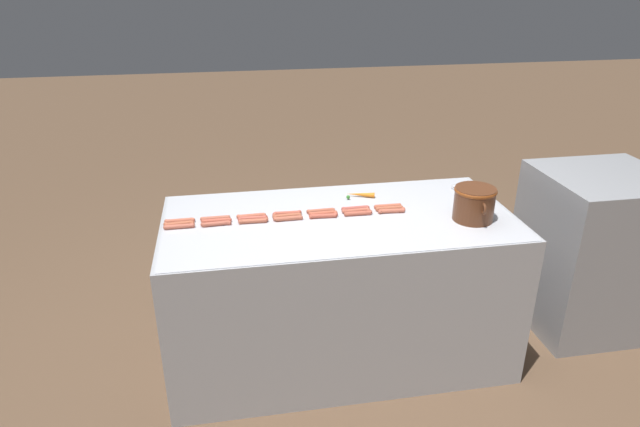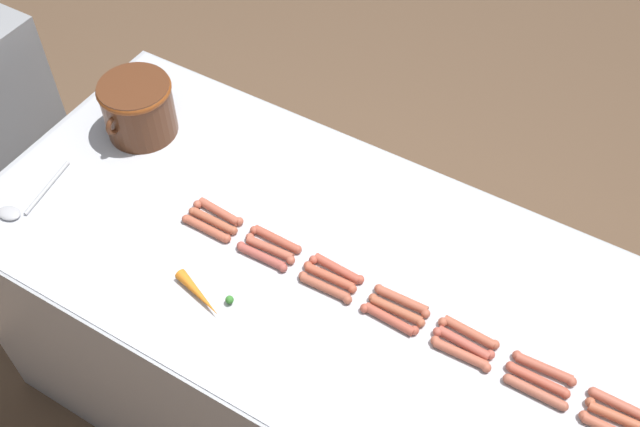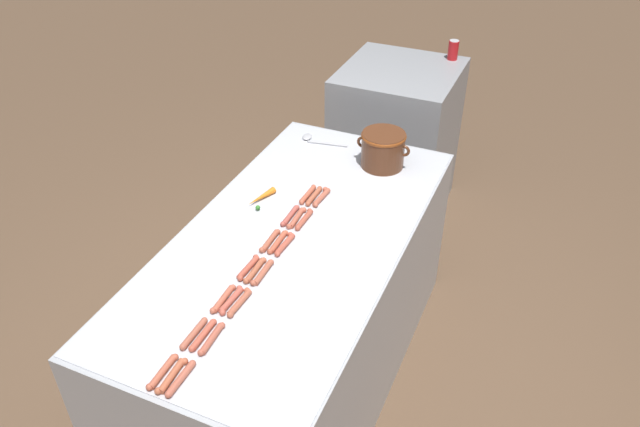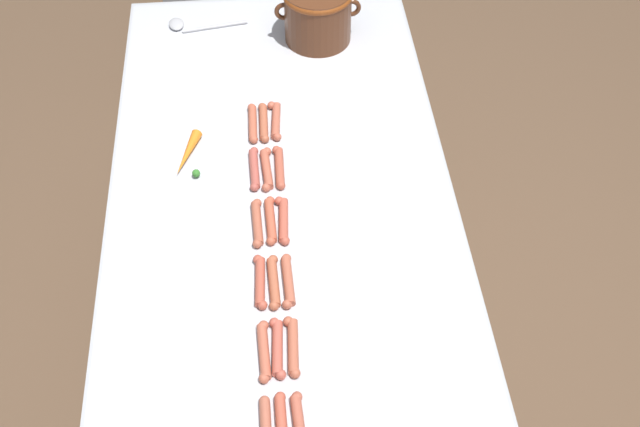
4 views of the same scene
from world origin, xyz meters
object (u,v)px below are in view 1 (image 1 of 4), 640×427
hot_dog_5 (355,208)px  hot_dog_18 (324,216)px  hot_dog_16 (253,221)px  hot_dog_17 (288,218)px  hot_dog_4 (321,211)px  hot_dog_19 (358,213)px  hot_dog_9 (253,218)px  hot_dog_15 (216,224)px  hot_dog_11 (323,213)px  bean_pot (474,202)px  back_cabinet (592,251)px  hot_dog_1 (215,218)px  hot_dog_0 (180,221)px  hot_dog_10 (287,216)px  hot_dog_12 (356,211)px  hot_dog_14 (179,226)px  hot_dog_3 (287,213)px  hot_dog_20 (392,211)px  hot_dog_13 (389,208)px  hot_dog_6 (388,206)px  hot_dog_8 (217,221)px  carrot (360,195)px  hot_dog_2 (251,216)px  serving_spoon (459,188)px  hot_dog_7 (179,224)px

hot_dog_5 → hot_dog_18: same height
hot_dog_16 → hot_dog_17: (-0.00, 0.19, 0.00)m
hot_dog_4 → hot_dog_19: bearing=71.7°
hot_dog_9 → hot_dog_15: 0.20m
hot_dog_11 → bean_pot: size_ratio=0.58×
back_cabinet → hot_dog_9: size_ratio=6.28×
back_cabinet → hot_dog_1: bearing=-90.5°
hot_dog_11 → bean_pot: (0.19, 0.80, 0.09)m
hot_dog_0 → hot_dog_10: size_ratio=1.00×
hot_dog_12 → hot_dog_18: 0.19m
hot_dog_14 → hot_dog_10: bearing=93.5°
hot_dog_1 → hot_dog_3: size_ratio=1.00×
hot_dog_17 → hot_dog_19: size_ratio=1.00×
hot_dog_5 → hot_dog_19: size_ratio=1.00×
hot_dog_10 → hot_dog_20: same height
hot_dog_12 → hot_dog_13: 0.19m
hot_dog_11 → hot_dog_19: size_ratio=1.00×
hot_dog_3 → hot_dog_6: same height
hot_dog_13 → hot_dog_15: bearing=-87.8°
hot_dog_12 → hot_dog_8: bearing=-90.1°
hot_dog_5 → hot_dog_13: size_ratio=1.00×
hot_dog_1 → hot_dog_12: 0.78m
hot_dog_15 → back_cabinet: bearing=91.2°
hot_dog_13 → hot_dog_14: same height
hot_dog_1 → hot_dog_18: size_ratio=1.00×
hot_dog_9 → hot_dog_18: same height
hot_dog_5 → carrot: size_ratio=0.93×
hot_dog_14 → hot_dog_15: 0.19m
hot_dog_9 → carrot: size_ratio=0.92×
hot_dog_3 → hot_dog_9: 0.20m
hot_dog_0 → hot_dog_4: same height
hot_dog_12 → hot_dog_15: (0.04, -0.78, 0.00)m
back_cabinet → hot_dog_11: 1.80m
hot_dog_13 → hot_dog_20: size_ratio=1.00×
hot_dog_0 → hot_dog_10: 0.58m
hot_dog_5 → hot_dog_9: bearing=-86.6°
hot_dog_1 → hot_dog_15: (0.07, 0.00, 0.00)m
hot_dog_2 → hot_dog_12: same height
hot_dog_9 → hot_dog_13: bearing=90.0°
hot_dog_8 → carrot: (-0.22, 0.85, 0.00)m
hot_dog_8 → bean_pot: bearing=81.9°
hot_dog_9 → hot_dog_15: (0.04, -0.20, 0.00)m
hot_dog_2 → hot_dog_10: bearing=80.6°
hot_dog_5 → serving_spoon: 0.73m
hot_dog_7 → bean_pot: bean_pot is taller
back_cabinet → hot_dog_11: back_cabinet is taller
hot_dog_1 → hot_dog_9: size_ratio=1.00×
serving_spoon → back_cabinet: bearing=75.7°
hot_dog_5 → hot_dog_17: size_ratio=1.00×
hot_dog_9 → hot_dog_20: 0.78m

